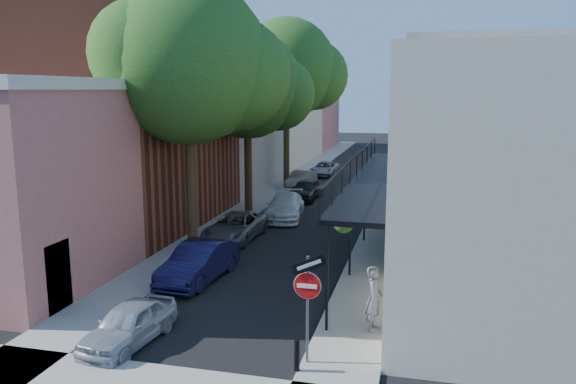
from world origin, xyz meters
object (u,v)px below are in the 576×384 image
Objects in this scene: parked_car_e at (306,190)px; parked_car_f at (301,180)px; parked_car_d at (285,207)px; pedestrian at (374,298)px; oak_mid at (255,87)px; parked_car_b at (199,262)px; oak_near at (200,66)px; parked_car_c at (235,227)px; oak_far at (293,70)px; parked_car_a at (129,324)px; bollard at (297,355)px; parked_car_g at (325,169)px; sign_post at (308,290)px.

parked_car_e is 4.27m from parked_car_f.
pedestrian reaches higher than parked_car_d.
oak_mid reaches higher than parked_car_b.
oak_near is 2.58× the size of parked_car_c.
parked_car_b is at bearing -82.29° from parked_car_f.
parked_car_f is (0.75, -0.75, -7.64)m from oak_far.
parked_car_a is at bearing -99.32° from parked_car_d.
bollard is 32.73m from parked_car_g.
parked_car_g is at bearing 94.78° from parked_car_b.
parked_car_f reaches higher than parked_car_a.
parked_car_a is at bearing -83.49° from parked_car_b.
parked_car_e is at bearing 92.54° from parked_car_b.
pedestrian is (6.62, -3.07, 0.37)m from parked_car_b.
oak_near is at bearing -90.04° from oak_far.
parked_car_f is at bearing 89.50° from parked_car_d.
oak_near is 3.38× the size of parked_car_a.
sign_post reaches higher than parked_car_b.
bollard is at bearing -1.40° from parked_car_a.
bollard is at bearing -44.86° from parked_car_b.
parked_car_c is (0.75, -15.13, -7.64)m from oak_far.
oak_mid is at bearing 110.86° from sign_post.
oak_near is at bearing -90.60° from parked_car_g.
oak_near reaches higher than parked_car_g.
oak_near is 17.82m from parked_car_f.
oak_mid is 2.30× the size of parked_car_c.
oak_mid is at bearing -90.41° from oak_far.
parked_car_d is 2.43× the size of pedestrian.
parked_car_g is at bearing 17.53° from pedestrian.
parked_car_f is at bearing 96.41° from parked_car_b.
parked_car_c reaches higher than parked_car_a.
oak_far is 9.23m from parked_car_e.
parked_car_d is (-4.40, 16.45, 0.15)m from bollard.
bollard is 28.58m from oak_far.
pedestrian is (1.60, 2.84, 0.54)m from bollard.
pedestrian is (6.63, -29.50, 0.50)m from parked_car_g.
parked_car_e is 20.01m from pedestrian.
oak_mid reaches higher than parked_car_g.
bollard is 0.07× the size of oak_far.
parked_car_c is at bearing 115.70° from bollard.
parked_car_a is (-5.02, 0.13, -1.46)m from sign_post.
oak_far is 2.69× the size of parked_car_c.
parked_car_c is at bearing 117.29° from sign_post.
oak_far reaches higher than bollard.
parked_car_b is (1.33, -20.86, -7.56)m from oak_far.
sign_post reaches higher than parked_car_e.
parked_car_b is at bearing -89.55° from parked_car_e.
sign_post is at bearing 71.44° from bollard.
bollard is 0.24× the size of parked_car_a.
parked_car_d is (-4.56, 15.97, -1.37)m from sign_post.
parked_car_g is (-0.63, 15.89, -0.10)m from parked_car_d.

